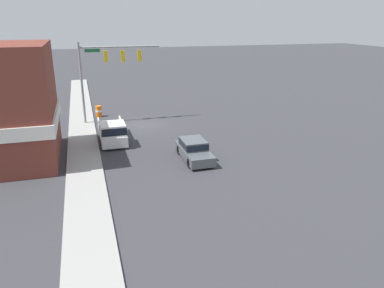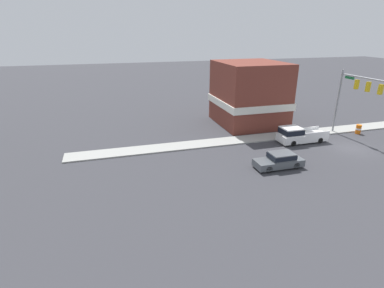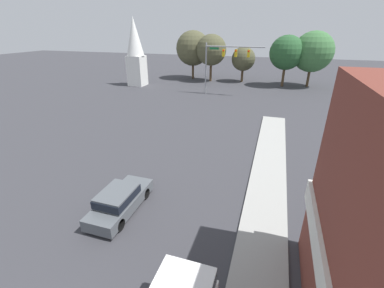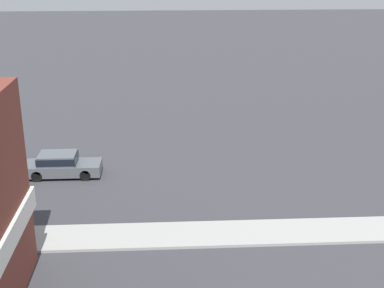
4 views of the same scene
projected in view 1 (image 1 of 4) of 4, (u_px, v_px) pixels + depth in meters
ground_plane at (143, 125)px, 36.29m from camera, size 200.00×200.00×0.00m
sidewalk_curb at (82, 129)px, 34.73m from camera, size 2.40×60.00×0.14m
near_signal_assembly at (107, 64)px, 35.52m from camera, size 7.69×0.49×7.78m
car_lead at (194, 149)px, 27.35m from camera, size 1.78×4.60×1.45m
pickup_truck_parked at (112, 132)px, 31.00m from camera, size 2.03×5.67×1.89m
construction_barrel at (99, 111)px, 39.22m from camera, size 0.65×0.65×1.15m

